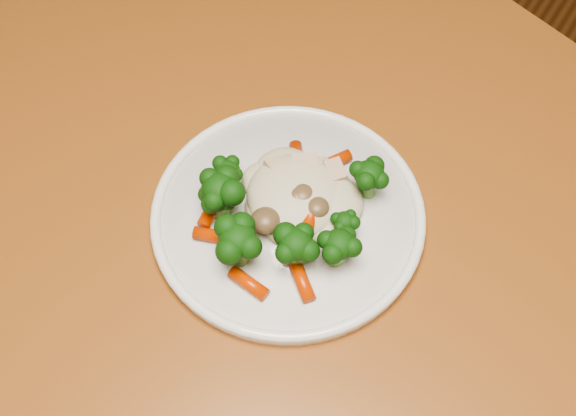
# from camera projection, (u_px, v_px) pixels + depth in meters

# --- Properties ---
(dining_table) EXTENTS (1.29, 1.04, 0.75)m
(dining_table) POSITION_uv_depth(u_px,v_px,m) (237.00, 211.00, 0.79)
(dining_table) COLOR #975523
(dining_table) RESTS_ON ground
(plate) EXTENTS (0.25, 0.25, 0.01)m
(plate) POSITION_uv_depth(u_px,v_px,m) (288.00, 216.00, 0.66)
(plate) COLOR white
(plate) RESTS_ON dining_table
(meal) EXTENTS (0.16, 0.17, 0.05)m
(meal) POSITION_uv_depth(u_px,v_px,m) (284.00, 207.00, 0.63)
(meal) COLOR beige
(meal) RESTS_ON plate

